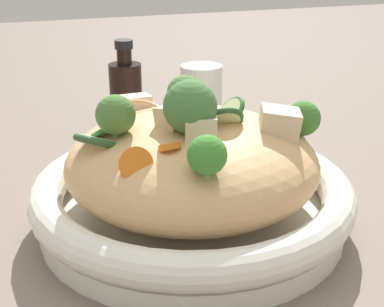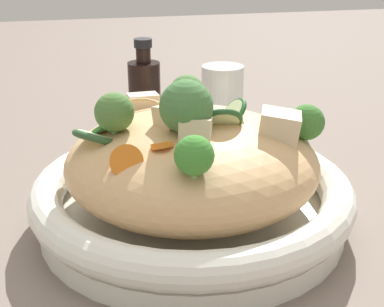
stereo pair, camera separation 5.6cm
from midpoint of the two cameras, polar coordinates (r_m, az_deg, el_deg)
ground_plane at (r=0.60m, az=-2.72°, el=-7.20°), size 3.00×3.00×0.00m
serving_bowl at (r=0.58m, az=-2.77°, el=-4.71°), size 0.34×0.34×0.06m
noodle_heap at (r=0.56m, az=-2.85°, el=-0.95°), size 0.26×0.26×0.10m
broccoli_florets at (r=0.52m, az=-2.67°, el=4.00°), size 0.24×0.17×0.09m
carrot_coins at (r=0.49m, az=-6.61°, el=0.30°), size 0.13×0.09×0.04m
zucchini_slices at (r=0.54m, az=-6.68°, el=2.58°), size 0.19×0.09×0.05m
chicken_chunks at (r=0.55m, az=-1.01°, el=3.44°), size 0.16×0.18×0.05m
soy_sauce_bottle at (r=0.80m, az=-8.85°, el=5.29°), size 0.05×0.05×0.15m
drinking_glass at (r=0.86m, az=-0.92°, el=5.80°), size 0.06×0.06×0.10m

